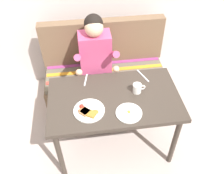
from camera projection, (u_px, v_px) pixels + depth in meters
ground_plane at (114, 143)px, 2.72m from camera, size 8.00×8.00×0.00m
table at (114, 104)px, 2.27m from camera, size 1.20×0.70×0.73m
couch at (105, 76)px, 3.04m from camera, size 1.44×0.56×1.00m
person at (96, 59)px, 2.62m from camera, size 0.45×0.61×1.21m
plate_breakfast at (89, 111)px, 2.08m from camera, size 0.27×0.27×0.05m
plate_eggs at (129, 113)px, 2.07m from camera, size 0.23×0.23×0.04m
coffee_mug at (137, 88)px, 2.24m from camera, size 0.12×0.08×0.09m
fork at (86, 80)px, 2.39m from camera, size 0.05×0.17×0.00m
knife at (143, 76)px, 2.43m from camera, size 0.08×0.19×0.00m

